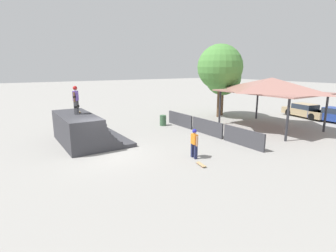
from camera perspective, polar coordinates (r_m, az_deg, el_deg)
ground_plane at (r=14.90m, az=-13.31°, el=-5.92°), size 160.00×160.00×0.00m
quarter_pipe_ramp at (r=17.17m, az=-18.08°, el=-0.92°), size 5.13×3.77×1.85m
skater_on_deck at (r=16.96m, az=-19.44°, el=5.78°), size 0.71×0.52×1.72m
skateboard_on_deck at (r=17.58m, az=-18.93°, el=2.97°), size 0.84×0.28×0.09m
bystander_walking at (r=13.67m, az=5.75°, el=-3.27°), size 0.62×0.26×1.57m
skateboard_on_ground at (r=12.91m, az=7.26°, el=-8.33°), size 0.78×0.35×0.09m
barrier_fence at (r=18.71m, az=8.47°, el=-0.25°), size 9.71×0.12×1.05m
pavilion_shelter at (r=21.66m, az=21.63°, el=8.26°), size 7.19×5.48×3.91m
tree_beside_pavilion at (r=26.37m, az=11.89°, el=10.31°), size 3.46×3.46×5.44m
tree_far_back at (r=25.21m, az=11.25°, el=12.45°), size 4.18×4.18×6.77m
trash_bin at (r=21.38m, az=-1.10°, el=1.23°), size 0.52×0.52×0.85m
parked_car_tan at (r=28.17m, az=27.75°, el=2.92°), size 4.62×2.47×1.27m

